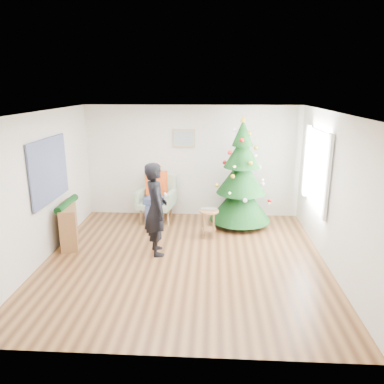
# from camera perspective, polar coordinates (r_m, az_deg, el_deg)

# --- Properties ---
(floor) EXTENTS (5.00, 5.00, 0.00)m
(floor) POSITION_cam_1_polar(r_m,az_deg,el_deg) (6.84, -1.14, -10.27)
(floor) COLOR brown
(floor) RESTS_ON ground
(ceiling) EXTENTS (5.00, 5.00, 0.00)m
(ceiling) POSITION_cam_1_polar(r_m,az_deg,el_deg) (6.15, -1.28, 12.00)
(ceiling) COLOR white
(ceiling) RESTS_ON wall_back
(wall_back) EXTENTS (5.00, 0.00, 5.00)m
(wall_back) POSITION_cam_1_polar(r_m,az_deg,el_deg) (8.80, 0.07, 4.65)
(wall_back) COLOR silver
(wall_back) RESTS_ON floor
(wall_front) EXTENTS (5.00, 0.00, 5.00)m
(wall_front) POSITION_cam_1_polar(r_m,az_deg,el_deg) (4.04, -4.02, -9.34)
(wall_front) COLOR silver
(wall_front) RESTS_ON floor
(wall_left) EXTENTS (0.00, 5.00, 5.00)m
(wall_left) POSITION_cam_1_polar(r_m,az_deg,el_deg) (7.03, -21.99, 0.56)
(wall_left) COLOR silver
(wall_left) RESTS_ON floor
(wall_right) EXTENTS (0.00, 5.00, 5.00)m
(wall_right) POSITION_cam_1_polar(r_m,az_deg,el_deg) (6.67, 20.74, -0.09)
(wall_right) COLOR silver
(wall_right) RESTS_ON floor
(window_panel) EXTENTS (0.04, 1.30, 1.40)m
(window_panel) POSITION_cam_1_polar(r_m,az_deg,el_deg) (7.55, 18.49, 3.47)
(window_panel) COLOR white
(window_panel) RESTS_ON wall_right
(curtains) EXTENTS (0.05, 1.75, 1.50)m
(curtains) POSITION_cam_1_polar(r_m,az_deg,el_deg) (7.54, 18.27, 3.48)
(curtains) COLOR white
(curtains) RESTS_ON wall_right
(christmas_tree) EXTENTS (1.35, 1.35, 2.43)m
(christmas_tree) POSITION_cam_1_polar(r_m,az_deg,el_deg) (8.21, 7.51, 2.23)
(christmas_tree) COLOR #3F2816
(christmas_tree) RESTS_ON floor
(stool) EXTENTS (0.39, 0.39, 0.59)m
(stool) POSITION_cam_1_polar(r_m,az_deg,el_deg) (7.69, 2.59, -4.81)
(stool) COLOR brown
(stool) RESTS_ON floor
(laptop) EXTENTS (0.33, 0.22, 0.03)m
(laptop) POSITION_cam_1_polar(r_m,az_deg,el_deg) (7.59, 2.61, -2.69)
(laptop) COLOR silver
(laptop) RESTS_ON stool
(armchair) EXTENTS (0.93, 0.89, 1.04)m
(armchair) POSITION_cam_1_polar(r_m,az_deg,el_deg) (8.69, -5.35, -1.78)
(armchair) COLOR #93AD8B
(armchair) RESTS_ON floor
(seated_person) EXTENTS (0.52, 0.70, 1.36)m
(seated_person) POSITION_cam_1_polar(r_m,az_deg,el_deg) (8.55, -5.55, 0.13)
(seated_person) COLOR navy
(seated_person) RESTS_ON armchair
(standing_man) EXTENTS (0.59, 0.73, 1.72)m
(standing_man) POSITION_cam_1_polar(r_m,az_deg,el_deg) (6.82, -5.51, -2.60)
(standing_man) COLOR black
(standing_man) RESTS_ON floor
(game_controller) EXTENTS (0.08, 0.13, 0.04)m
(game_controller) POSITION_cam_1_polar(r_m,az_deg,el_deg) (6.68, -4.06, -0.39)
(game_controller) COLOR white
(game_controller) RESTS_ON standing_man
(console) EXTENTS (0.62, 1.04, 0.80)m
(console) POSITION_cam_1_polar(r_m,az_deg,el_deg) (7.76, -18.28, -4.66)
(console) COLOR brown
(console) RESTS_ON floor
(garland) EXTENTS (0.14, 0.90, 0.14)m
(garland) POSITION_cam_1_polar(r_m,az_deg,el_deg) (7.63, -18.55, -1.70)
(garland) COLOR black
(garland) RESTS_ON console
(tapestry) EXTENTS (0.03, 1.50, 1.15)m
(tapestry) POSITION_cam_1_polar(r_m,az_deg,el_deg) (7.22, -20.92, 3.11)
(tapestry) COLOR black
(tapestry) RESTS_ON wall_left
(framed_picture) EXTENTS (0.52, 0.05, 0.42)m
(framed_picture) POSITION_cam_1_polar(r_m,az_deg,el_deg) (8.69, -1.28, 8.18)
(framed_picture) COLOR tan
(framed_picture) RESTS_ON wall_back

